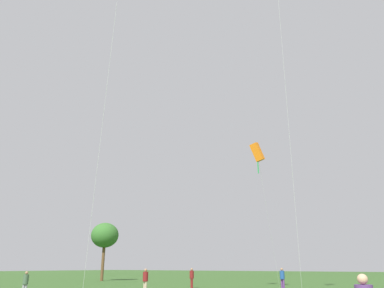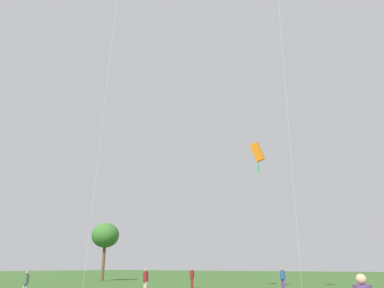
% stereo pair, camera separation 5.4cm
% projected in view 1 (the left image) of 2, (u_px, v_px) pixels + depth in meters
% --- Properties ---
extents(person_standing_0, '(0.39, 0.39, 1.77)m').
position_uv_depth(person_standing_0, '(282.00, 277.00, 31.29)').
color(person_standing_0, '#593372').
rests_on(person_standing_0, ground).
extents(person_standing_3, '(0.39, 0.39, 1.75)m').
position_uv_depth(person_standing_3, '(145.00, 279.00, 26.97)').
color(person_standing_3, tan).
rests_on(person_standing_3, ground).
extents(person_standing_4, '(0.39, 0.39, 1.75)m').
position_uv_depth(person_standing_4, '(192.00, 277.00, 33.35)').
color(person_standing_4, maroon).
rests_on(person_standing_4, ground).
extents(person_standing_5, '(0.35, 0.35, 1.59)m').
position_uv_depth(person_standing_5, '(26.00, 282.00, 24.55)').
color(person_standing_5, gray).
rests_on(person_standing_5, ground).
extents(kite_flying_1, '(1.47, 5.91, 12.90)m').
position_uv_depth(kite_flying_1, '(257.00, 153.00, 33.84)').
color(kite_flying_1, silver).
rests_on(kite_flying_1, ground).
extents(park_tree_0, '(3.83, 3.83, 7.81)m').
position_uv_depth(park_tree_0, '(105.00, 236.00, 51.82)').
color(park_tree_0, brown).
rests_on(park_tree_0, ground).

